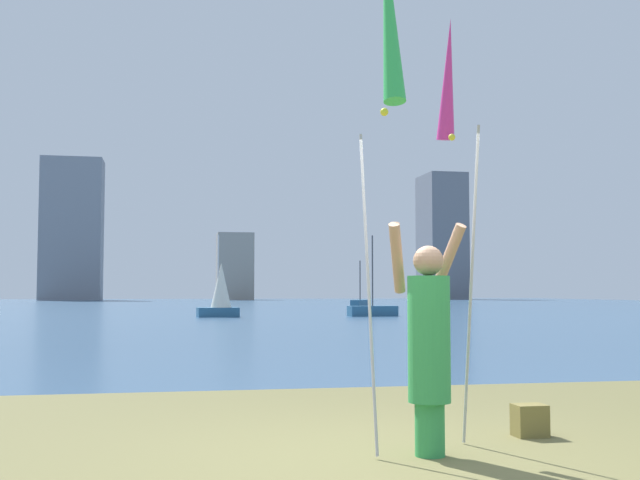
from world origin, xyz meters
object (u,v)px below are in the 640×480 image
at_px(kite_flag_right, 449,90).
at_px(bag, 530,420).
at_px(sailboat_5, 220,293).
at_px(sailboat_3, 360,303).
at_px(kite_flag_left, 388,20).
at_px(person, 429,340).
at_px(sailboat_4, 373,310).

relative_size(kite_flag_right, bag, 13.21).
xyz_separation_m(bag, sailboat_5, (-0.60, 31.86, 1.01)).
relative_size(kite_flag_right, sailboat_3, 1.04).
xyz_separation_m(kite_flag_left, sailboat_5, (0.94, 32.87, -2.07)).
bearing_deg(person, sailboat_3, 70.92).
bearing_deg(sailboat_3, person, -103.25).
bearing_deg(sailboat_5, sailboat_3, 57.99).
bearing_deg(kite_flag_left, sailboat_5, 88.37).
bearing_deg(kite_flag_left, person, 43.83).
height_order(kite_flag_right, sailboat_4, sailboat_4).
distance_m(person, kite_flag_left, 2.41).
relative_size(kite_flag_right, sailboat_4, 0.90).
relative_size(person, kite_flag_left, 0.45).
relative_size(person, sailboat_5, 0.45).
height_order(kite_flag_left, bag, kite_flag_left).
relative_size(kite_flag_left, bag, 14.59).
xyz_separation_m(person, sailboat_5, (0.51, 32.46, 0.27)).
bearing_deg(person, sailboat_4, 70.19).
relative_size(bag, sailboat_3, 0.08).
height_order(person, kite_flag_right, kite_flag_right).
xyz_separation_m(kite_flag_left, sailboat_3, (12.38, 51.17, -2.89)).
xyz_separation_m(sailboat_3, sailboat_5, (-11.44, -18.30, 0.82)).
bearing_deg(person, sailboat_5, 83.27).
height_order(kite_flag_right, sailboat_3, kite_flag_right).
bearing_deg(sailboat_4, bag, -102.34).
bearing_deg(sailboat_3, bag, -102.19).
xyz_separation_m(kite_flag_right, sailboat_4, (7.61, 31.61, -2.72)).
relative_size(sailboat_3, sailboat_4, 0.87).
bearing_deg(sailboat_4, kite_flag_right, -103.53).
bearing_deg(sailboat_3, sailboat_4, -101.95).
xyz_separation_m(person, kite_flag_left, (-0.43, -0.41, 2.34)).
height_order(sailboat_4, sailboat_5, sailboat_4).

